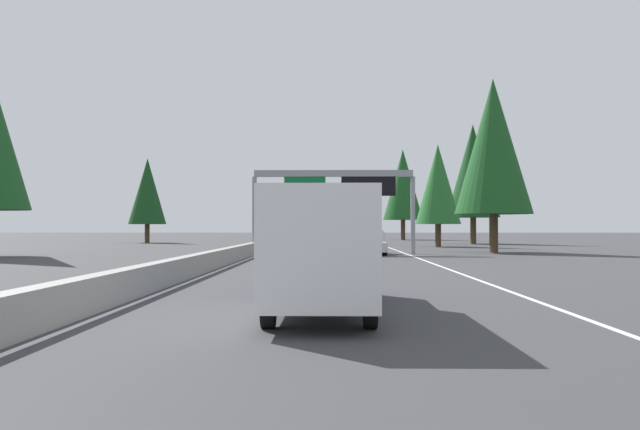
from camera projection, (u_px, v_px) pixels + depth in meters
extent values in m
plane|color=#38383A|center=(275.00, 248.00, 64.30)|extent=(320.00, 320.00, 0.00)
cube|color=gray|center=(286.00, 239.00, 84.31)|extent=(180.00, 0.56, 0.90)
cube|color=silver|center=(381.00, 245.00, 74.09)|extent=(160.00, 0.16, 0.01)
cube|color=silver|center=(285.00, 245.00, 74.29)|extent=(160.00, 0.16, 0.01)
cylinder|color=gray|center=(254.00, 215.00, 49.50)|extent=(0.36, 0.36, 6.01)
cylinder|color=gray|center=(413.00, 215.00, 49.28)|extent=(0.36, 0.36, 6.01)
cube|color=gray|center=(333.00, 174.00, 49.45)|extent=(0.50, 12.32, 0.50)
cube|color=#0C602D|center=(305.00, 188.00, 49.32)|extent=(0.12, 3.20, 1.90)
cube|color=black|center=(368.00, 186.00, 49.23)|extent=(0.16, 4.20, 1.50)
cube|color=white|center=(321.00, 245.00, 14.98)|extent=(6.12, 2.40, 2.50)
cube|color=#1E4793|center=(323.00, 251.00, 19.22)|extent=(2.38, 2.30, 1.90)
cylinder|color=black|center=(288.00, 282.00, 19.06)|extent=(0.90, 0.28, 0.90)
cylinder|color=black|center=(358.00, 283.00, 19.02)|extent=(0.90, 0.28, 0.90)
cylinder|color=black|center=(269.00, 307.00, 13.28)|extent=(0.90, 0.28, 0.90)
cylinder|color=black|center=(370.00, 307.00, 13.24)|extent=(0.90, 0.28, 0.90)
cube|color=silver|center=(372.00, 246.00, 48.48)|extent=(5.60, 2.00, 0.70)
cube|color=silver|center=(371.00, 236.00, 49.50)|extent=(2.24, 1.84, 0.90)
cube|color=#2D3847|center=(371.00, 235.00, 49.50)|extent=(2.02, 1.92, 0.41)
cylinder|color=black|center=(359.00, 248.00, 50.34)|extent=(0.80, 0.28, 0.80)
cylinder|color=black|center=(381.00, 248.00, 50.31)|extent=(0.80, 0.28, 0.80)
cylinder|color=black|center=(361.00, 250.00, 46.64)|extent=(0.80, 0.28, 0.80)
cylinder|color=black|center=(385.00, 250.00, 46.61)|extent=(0.80, 0.28, 0.80)
cube|color=silver|center=(327.00, 239.00, 81.31)|extent=(4.40, 1.80, 0.76)
cube|color=#2D3847|center=(327.00, 234.00, 81.11)|extent=(2.46, 1.51, 0.56)
cylinder|color=black|center=(321.00, 240.00, 82.73)|extent=(0.64, 0.22, 0.64)
cylinder|color=black|center=(333.00, 240.00, 82.70)|extent=(0.64, 0.22, 0.64)
cylinder|color=black|center=(321.00, 241.00, 79.92)|extent=(0.64, 0.22, 0.64)
cylinder|color=black|center=(333.00, 241.00, 79.89)|extent=(0.64, 0.22, 0.64)
cube|color=white|center=(353.00, 230.00, 93.22)|extent=(11.50, 2.50, 2.90)
cube|color=#2D3847|center=(353.00, 227.00, 93.23)|extent=(11.04, 2.55, 0.84)
cylinder|color=black|center=(345.00, 237.00, 97.24)|extent=(1.00, 0.30, 1.00)
cylinder|color=black|center=(359.00, 237.00, 97.20)|extent=(1.00, 0.30, 1.00)
cylinder|color=black|center=(346.00, 238.00, 89.19)|extent=(1.00, 0.30, 1.00)
cylinder|color=black|center=(362.00, 238.00, 89.16)|extent=(1.00, 0.30, 1.00)
cube|color=#2D6B38|center=(330.00, 236.00, 110.60)|extent=(4.40, 1.80, 0.76)
cube|color=#2D3847|center=(330.00, 232.00, 110.39)|extent=(2.46, 1.51, 0.56)
cylinder|color=black|center=(326.00, 237.00, 112.01)|extent=(0.64, 0.22, 0.64)
cylinder|color=black|center=(335.00, 237.00, 111.99)|extent=(0.64, 0.22, 0.64)
cylinder|color=black|center=(325.00, 237.00, 109.20)|extent=(0.64, 0.22, 0.64)
cylinder|color=black|center=(335.00, 237.00, 109.17)|extent=(0.64, 0.22, 0.64)
cylinder|color=#4C3823|center=(494.00, 233.00, 52.32)|extent=(0.71, 0.71, 3.17)
cone|color=#194C1E|center=(493.00, 146.00, 52.46)|extent=(6.33, 6.33, 11.23)
cylinder|color=#4C3823|center=(438.00, 235.00, 67.54)|extent=(0.62, 0.62, 2.40)
cone|color=#236028|center=(438.00, 184.00, 67.64)|extent=(4.80, 4.80, 8.51)
cylinder|color=#4C3823|center=(473.00, 231.00, 78.98)|extent=(0.72, 0.72, 3.28)
cone|color=#143D19|center=(473.00, 171.00, 79.12)|extent=(6.55, 6.55, 11.61)
cylinder|color=#4C3823|center=(403.00, 230.00, 103.38)|extent=(0.71, 0.71, 3.24)
cone|color=#194C1E|center=(403.00, 184.00, 103.52)|extent=(6.48, 6.48, 11.49)
cylinder|color=#4C3823|center=(147.00, 233.00, 83.53)|extent=(0.63, 0.63, 2.45)
cone|color=#143D19|center=(147.00, 191.00, 83.63)|extent=(4.90, 4.90, 8.68)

